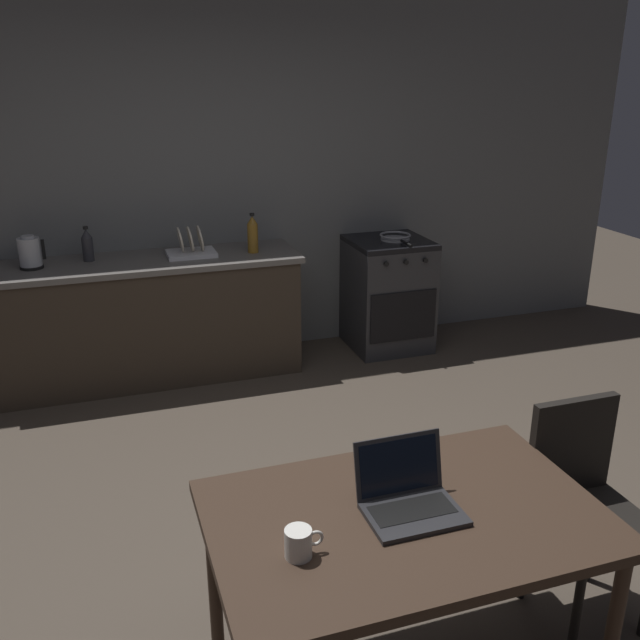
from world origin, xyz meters
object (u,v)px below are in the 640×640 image
stove_oven (388,294)px  frying_pan (396,237)px  dish_rack (191,249)px  coffee_mug (299,543)px  dining_table (405,530)px  laptop (409,498)px  chair (583,496)px  electric_kettle (30,253)px  bottle (253,234)px  bottle_b (87,245)px

stove_oven → frying_pan: frying_pan is taller
frying_pan → dish_rack: 1.57m
coffee_mug → dish_rack: size_ratio=0.37×
dining_table → coffee_mug: (-0.40, -0.10, 0.12)m
laptop → frying_pan: (1.31, 3.02, 0.13)m
chair → laptop: laptop is taller
dining_table → dish_rack: dish_rack is taller
laptop → electric_kettle: electric_kettle is taller
chair → bottle: bearing=114.3°
stove_oven → coffee_mug: size_ratio=7.12×
electric_kettle → bottle_b: bearing=12.4°
laptop → electric_kettle: bearing=118.4°
laptop → frying_pan: laptop is taller
chair → bottle: 3.00m
bottle → coffee_mug: bottle is taller
electric_kettle → dish_rack: electric_kettle is taller
frying_pan → bottle_b: bottle_b is taller
stove_oven → bottle: size_ratio=3.09×
stove_oven → frying_pan: size_ratio=2.13×
coffee_mug → bottle_b: bearing=99.3°
dining_table → laptop: (0.02, 0.01, 0.11)m
coffee_mug → bottle_b: (-0.53, 3.24, 0.21)m
coffee_mug → electric_kettle: bearing=105.8°
bottle → dish_rack: bottle is taller
frying_pan → dish_rack: dish_rack is taller
electric_kettle → dish_rack: (1.06, 0.00, -0.06)m
chair → bottle_b: (-1.79, 3.01, 0.47)m
chair → electric_kettle: electric_kettle is taller
coffee_mug → laptop: bearing=14.8°
electric_kettle → bottle_b: size_ratio=0.92×
dining_table → electric_kettle: electric_kettle is taller
frying_pan → bottle_b: 2.27m
chair → coffee_mug: size_ratio=7.32×
stove_oven → frying_pan: 0.47m
bottle → dish_rack: 0.45m
bottle → dish_rack: bearing=173.5°
dining_table → bottle: (0.20, 3.02, 0.35)m
dining_table → electric_kettle: 3.35m
bottle → dining_table: bearing=-93.7°
stove_oven → chair: chair is taller
dining_table → chair: 0.87m
dining_table → bottle_b: (-0.94, 3.15, 0.33)m
chair → dish_rack: 3.15m
laptop → bottle_b: 3.28m
coffee_mug → dish_rack: dish_rack is taller
electric_kettle → bottle: bottle is taller
bottle → bottle_b: bottle is taller
dining_table → coffee_mug: size_ratio=10.69×
frying_pan → bottle_b: size_ratio=1.72×
dining_table → stove_oven: bearing=67.2°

